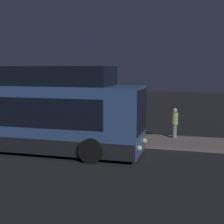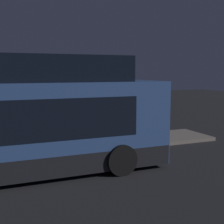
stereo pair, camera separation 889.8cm
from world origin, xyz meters
name	(u,v)px [view 1 (the left image)]	position (x,y,z in m)	size (l,w,h in m)	color
ground	(37,150)	(0.00, 0.00, 0.00)	(80.00, 80.00, 0.00)	#232326
platform	(62,136)	(0.00, 2.91, 0.09)	(20.00, 2.61, 0.18)	slate
bus_lead	(18,112)	(-0.91, -0.16, 1.85)	(12.18, 2.82, 4.08)	#33518C
passenger_boarding	(136,118)	(4.25, 3.67, 1.18)	(0.57, 0.57, 1.81)	#2D2D33
passenger_waiting	(76,116)	(0.68, 3.43, 1.19)	(0.59, 0.59, 1.87)	silver
passenger_with_bags	(175,122)	(6.42, 3.63, 1.07)	(0.50, 0.50, 1.65)	gray
suitcase	(140,132)	(4.57, 3.18, 0.50)	(0.42, 0.19, 0.87)	beige
sign_post	(44,105)	(-1.28, 3.37, 1.82)	(0.10, 0.64, 2.69)	#4C4C51
trash_bin	(50,130)	(-0.46, 2.34, 0.50)	(0.44, 0.44, 0.65)	#593319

